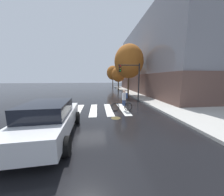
# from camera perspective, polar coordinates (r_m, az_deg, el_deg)

# --- Properties ---
(ground_plane) EXTENTS (120.00, 120.00, 0.00)m
(ground_plane) POSITION_cam_1_polar(r_m,az_deg,el_deg) (9.90, -10.70, -5.72)
(ground_plane) COLOR black
(sidewalk) EXTENTS (6.50, 50.00, 0.15)m
(sidewalk) POSITION_cam_1_polar(r_m,az_deg,el_deg) (12.73, 32.65, -3.33)
(sidewalk) COLOR #B2AFA8
(sidewalk) RESTS_ON ground
(crosswalk_stripes) EXTENTS (6.79, 3.90, 0.01)m
(crosswalk_stripes) POSITION_cam_1_polar(r_m,az_deg,el_deg) (9.93, -12.59, -5.71)
(crosswalk_stripes) COLOR silver
(crosswalk_stripes) RESTS_ON ground
(manhole_cover) EXTENTS (0.64, 0.64, 0.01)m
(manhole_cover) POSITION_cam_1_polar(r_m,az_deg,el_deg) (7.82, 1.82, -9.70)
(manhole_cover) COLOR #473D1E
(manhole_cover) RESTS_ON ground
(sedan_near) EXTENTS (2.33, 4.68, 1.59)m
(sedan_near) POSITION_cam_1_polar(r_m,az_deg,el_deg) (5.83, -28.24, -9.21)
(sedan_near) COLOR silver
(sedan_near) RESTS_ON ground
(cyclist) EXTENTS (1.71, 0.36, 1.69)m
(cyclist) POSITION_cam_1_polar(r_m,az_deg,el_deg) (9.30, 5.60, -1.25)
(cyclist) COLOR black
(cyclist) RESTS_ON ground
(traffic_light_near) EXTENTS (2.47, 0.28, 4.20)m
(traffic_light_near) POSITION_cam_1_polar(r_m,az_deg,el_deg) (13.38, 9.62, 10.63)
(traffic_light_near) COLOR black
(traffic_light_near) RESTS_ON ground
(fire_hydrant) EXTENTS (0.33, 0.22, 0.78)m
(fire_hydrant) POSITION_cam_1_polar(r_m,az_deg,el_deg) (19.70, 13.76, 3.32)
(fire_hydrant) COLOR gold
(fire_hydrant) RESTS_ON sidewalk
(street_tree_near) EXTENTS (4.13, 4.13, 7.35)m
(street_tree_near) POSITION_cam_1_polar(r_m,az_deg,el_deg) (17.74, 8.19, 17.20)
(street_tree_near) COLOR #4C3823
(street_tree_near) RESTS_ON ground
(street_tree_mid) EXTENTS (2.87, 2.87, 5.11)m
(street_tree_mid) POSITION_cam_1_polar(r_m,az_deg,el_deg) (25.79, 3.16, 11.47)
(street_tree_mid) COLOR #4C3823
(street_tree_mid) RESTS_ON ground
(street_tree_far) EXTENTS (3.45, 3.45, 6.13)m
(street_tree_far) POSITION_cam_1_polar(r_m,az_deg,el_deg) (34.21, 0.40, 12.17)
(street_tree_far) COLOR #4C3823
(street_tree_far) RESTS_ON ground
(corner_building) EXTENTS (18.21, 23.96, 11.72)m
(corner_building) POSITION_cam_1_polar(r_m,az_deg,el_deg) (26.26, 31.45, 15.28)
(corner_building) COLOR brown
(corner_building) RESTS_ON ground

